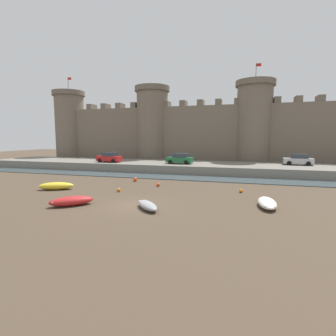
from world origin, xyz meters
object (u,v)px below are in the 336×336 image
(rowboat_near_channel_left, at_px, (71,201))
(rowboat_foreground_left, at_px, (148,205))
(rowboat_midflat_right, at_px, (267,203))
(mooring_buoy_near_shore, at_px, (158,185))
(mooring_buoy_near_channel, at_px, (241,191))
(car_quay_east, at_px, (180,159))
(mooring_buoy_off_centre, at_px, (119,190))
(mooring_buoy_mid_mud, at_px, (135,179))
(rowboat_foreground_centre, at_px, (56,186))
(car_quay_west, at_px, (109,157))
(car_quay_centre_west, at_px, (298,160))

(rowboat_near_channel_left, bearing_deg, rowboat_foreground_left, 6.81)
(rowboat_midflat_right, distance_m, mooring_buoy_near_shore, 12.32)
(rowboat_midflat_right, distance_m, mooring_buoy_near_channel, 5.31)
(mooring_buoy_near_shore, relative_size, car_quay_east, 0.10)
(mooring_buoy_near_shore, relative_size, mooring_buoy_near_channel, 1.08)
(rowboat_foreground_left, relative_size, mooring_buoy_off_centre, 7.84)
(mooring_buoy_mid_mud, relative_size, mooring_buoy_near_shore, 1.23)
(mooring_buoy_off_centre, relative_size, mooring_buoy_near_shore, 0.94)
(rowboat_foreground_left, distance_m, mooring_buoy_mid_mud, 12.84)
(rowboat_foreground_centre, height_order, rowboat_near_channel_left, rowboat_foreground_centre)
(rowboat_foreground_centre, xyz_separation_m, car_quay_west, (-2.87, 16.42, 1.68))
(mooring_buoy_near_shore, bearing_deg, car_quay_east, 92.73)
(mooring_buoy_near_shore, bearing_deg, mooring_buoy_off_centre, -127.52)
(rowboat_midflat_right, bearing_deg, car_quay_west, 143.31)
(rowboat_foreground_left, relative_size, car_quay_west, 0.70)
(mooring_buoy_mid_mud, relative_size, mooring_buoy_off_centre, 1.31)
(rowboat_midflat_right, bearing_deg, mooring_buoy_off_centre, 172.18)
(rowboat_near_channel_left, relative_size, rowboat_midflat_right, 0.91)
(mooring_buoy_near_shore, height_order, car_quay_east, car_quay_east)
(car_quay_west, bearing_deg, rowboat_near_channel_left, -68.53)
(mooring_buoy_near_channel, bearing_deg, car_quay_east, 125.49)
(rowboat_foreground_centre, height_order, mooring_buoy_near_shore, rowboat_foreground_centre)
(rowboat_near_channel_left, xyz_separation_m, mooring_buoy_near_channel, (12.96, 8.89, -0.21))
(mooring_buoy_mid_mud, height_order, mooring_buoy_near_channel, mooring_buoy_mid_mud)
(rowboat_near_channel_left, height_order, car_quay_east, car_quay_east)
(mooring_buoy_mid_mud, bearing_deg, rowboat_foreground_centre, -129.55)
(rowboat_near_channel_left, height_order, car_quay_centre_west, car_quay_centre_west)
(rowboat_foreground_centre, height_order, car_quay_west, car_quay_west)
(car_quay_east, bearing_deg, rowboat_foreground_centre, -117.84)
(rowboat_foreground_left, height_order, mooring_buoy_off_centre, rowboat_foreground_left)
(mooring_buoy_off_centre, relative_size, car_quay_centre_west, 0.09)
(mooring_buoy_mid_mud, distance_m, car_quay_centre_west, 24.62)
(mooring_buoy_mid_mud, bearing_deg, car_quay_centre_west, 32.70)
(mooring_buoy_mid_mud, distance_m, mooring_buoy_near_shore, 4.52)
(rowboat_near_channel_left, xyz_separation_m, car_quay_east, (3.48, 22.19, 1.69))
(mooring_buoy_mid_mud, relative_size, car_quay_centre_west, 0.12)
(rowboat_near_channel_left, relative_size, car_quay_west, 0.80)
(mooring_buoy_off_centre, relative_size, car_quay_west, 0.09)
(rowboat_near_channel_left, xyz_separation_m, mooring_buoy_mid_mud, (0.27, 12.12, -0.15))
(rowboat_midflat_right, distance_m, mooring_buoy_mid_mud, 16.83)
(rowboat_midflat_right, height_order, mooring_buoy_off_centre, rowboat_midflat_right)
(rowboat_foreground_centre, xyz_separation_m, rowboat_near_channel_left, (5.57, -5.05, -0.01))
(rowboat_midflat_right, height_order, car_quay_centre_west, car_quay_centre_west)
(rowboat_near_channel_left, xyz_separation_m, mooring_buoy_off_centre, (1.17, 5.89, -0.21))
(car_quay_east, distance_m, car_quay_west, 11.94)
(rowboat_midflat_right, height_order, mooring_buoy_near_channel, rowboat_midflat_right)
(rowboat_foreground_centre, distance_m, rowboat_midflat_right, 20.60)
(rowboat_foreground_left, bearing_deg, mooring_buoy_off_centre, 134.45)
(rowboat_foreground_centre, bearing_deg, mooring_buoy_mid_mud, 50.45)
(car_quay_east, xyz_separation_m, car_quay_west, (-11.92, -0.73, 0.00))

